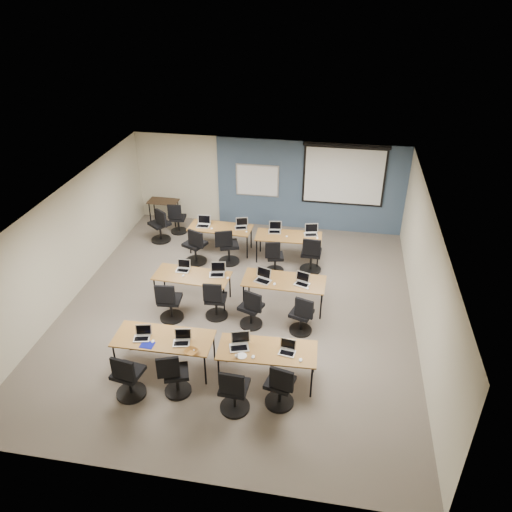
% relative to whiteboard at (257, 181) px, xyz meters
% --- Properties ---
extents(floor, '(8.00, 9.00, 0.02)m').
position_rel_whiteboard_xyz_m(floor, '(0.30, -4.43, -1.45)').
color(floor, '#6B6354').
rests_on(floor, ground).
extents(ceiling, '(8.00, 9.00, 0.02)m').
position_rel_whiteboard_xyz_m(ceiling, '(0.30, -4.43, 1.25)').
color(ceiling, white).
rests_on(ceiling, ground).
extents(wall_back, '(8.00, 0.04, 2.70)m').
position_rel_whiteboard_xyz_m(wall_back, '(0.30, 0.07, -0.10)').
color(wall_back, beige).
rests_on(wall_back, ground).
extents(wall_front, '(8.00, 0.04, 2.70)m').
position_rel_whiteboard_xyz_m(wall_front, '(0.30, -8.93, -0.10)').
color(wall_front, beige).
rests_on(wall_front, ground).
extents(wall_left, '(0.04, 9.00, 2.70)m').
position_rel_whiteboard_xyz_m(wall_left, '(-3.70, -4.43, -0.10)').
color(wall_left, beige).
rests_on(wall_left, ground).
extents(wall_right, '(0.04, 9.00, 2.70)m').
position_rel_whiteboard_xyz_m(wall_right, '(4.30, -4.43, -0.10)').
color(wall_right, beige).
rests_on(wall_right, ground).
extents(blue_accent_panel, '(5.50, 0.04, 2.70)m').
position_rel_whiteboard_xyz_m(blue_accent_panel, '(1.55, 0.04, -0.10)').
color(blue_accent_panel, '#3D5977').
rests_on(blue_accent_panel, wall_back).
extents(whiteboard, '(1.28, 0.03, 0.98)m').
position_rel_whiteboard_xyz_m(whiteboard, '(0.00, 0.00, 0.00)').
color(whiteboard, silver).
rests_on(whiteboard, wall_back).
extents(projector_screen, '(2.40, 0.10, 1.82)m').
position_rel_whiteboard_xyz_m(projector_screen, '(2.50, -0.02, 0.44)').
color(projector_screen, black).
rests_on(projector_screen, wall_back).
extents(training_table_front_left, '(1.93, 0.80, 0.73)m').
position_rel_whiteboard_xyz_m(training_table_front_left, '(-0.72, -6.51, -0.76)').
color(training_table_front_left, brown).
rests_on(training_table_front_left, floor).
extents(training_table_front_right, '(1.86, 0.78, 0.73)m').
position_rel_whiteboard_xyz_m(training_table_front_right, '(1.31, -6.51, -0.76)').
color(training_table_front_right, brown).
rests_on(training_table_front_right, floor).
extents(training_table_mid_left, '(1.77, 0.74, 0.73)m').
position_rel_whiteboard_xyz_m(training_table_mid_left, '(-0.81, -4.25, -0.77)').
color(training_table_mid_left, '#905B3A').
rests_on(training_table_mid_left, floor).
extents(training_table_mid_right, '(1.88, 0.79, 0.73)m').
position_rel_whiteboard_xyz_m(training_table_mid_right, '(1.33, -4.10, -0.76)').
color(training_table_mid_right, olive).
rests_on(training_table_mid_right, floor).
extents(training_table_back_left, '(1.72, 0.72, 0.73)m').
position_rel_whiteboard_xyz_m(training_table_back_left, '(-0.73, -1.76, -0.77)').
color(training_table_back_left, '#9C6539').
rests_on(training_table_back_left, floor).
extents(training_table_back_right, '(1.75, 0.73, 0.73)m').
position_rel_whiteboard_xyz_m(training_table_back_right, '(1.18, -1.93, -0.77)').
color(training_table_back_right, brown).
rests_on(training_table_back_right, floor).
extents(laptop_0, '(0.31, 0.26, 0.24)m').
position_rel_whiteboard_xyz_m(laptop_0, '(-1.12, -6.58, -0.66)').
color(laptop_0, '#ABABB0').
rests_on(laptop_0, training_table_front_left).
extents(mouse_0, '(0.07, 0.10, 0.03)m').
position_rel_whiteboard_xyz_m(mouse_0, '(-0.88, -6.66, -0.71)').
color(mouse_0, white).
rests_on(mouse_0, training_table_front_left).
extents(task_chair_0, '(0.56, 0.56, 1.04)m').
position_rel_whiteboard_xyz_m(task_chair_0, '(-1.12, -7.40, -1.02)').
color(task_chair_0, black).
rests_on(task_chair_0, floor).
extents(laptop_1, '(0.31, 0.27, 0.24)m').
position_rel_whiteboard_xyz_m(laptop_1, '(-0.33, -6.58, -0.66)').
color(laptop_1, '#A7A7B0').
rests_on(laptop_1, training_table_front_left).
extents(mouse_1, '(0.07, 0.10, 0.04)m').
position_rel_whiteboard_xyz_m(mouse_1, '(-0.03, -6.74, -0.71)').
color(mouse_1, white).
rests_on(mouse_1, training_table_front_left).
extents(task_chair_1, '(0.53, 0.51, 0.99)m').
position_rel_whiteboard_xyz_m(task_chair_1, '(-0.31, -7.19, -1.04)').
color(task_chair_1, black).
rests_on(task_chair_1, floor).
extents(laptop_2, '(0.36, 0.31, 0.27)m').
position_rel_whiteboard_xyz_m(laptop_2, '(0.78, -6.51, -0.65)').
color(laptop_2, '#B2B2BF').
rests_on(laptop_2, training_table_front_right).
extents(mouse_2, '(0.08, 0.11, 0.04)m').
position_rel_whiteboard_xyz_m(mouse_2, '(1.08, -6.76, -0.71)').
color(mouse_2, white).
rests_on(mouse_2, training_table_front_right).
extents(task_chair_2, '(0.55, 0.55, 1.03)m').
position_rel_whiteboard_xyz_m(task_chair_2, '(0.85, -7.40, -1.02)').
color(task_chair_2, black).
rests_on(task_chair_2, floor).
extents(laptop_3, '(0.30, 0.25, 0.23)m').
position_rel_whiteboard_xyz_m(laptop_3, '(1.68, -6.50, -0.66)').
color(laptop_3, silver).
rests_on(laptop_3, training_table_front_right).
extents(mouse_3, '(0.08, 0.11, 0.04)m').
position_rel_whiteboard_xyz_m(mouse_3, '(1.95, -6.70, -0.71)').
color(mouse_3, white).
rests_on(mouse_3, training_table_front_right).
extents(task_chair_3, '(0.54, 0.54, 1.01)m').
position_rel_whiteboard_xyz_m(task_chair_3, '(1.64, -7.14, -1.03)').
color(task_chair_3, black).
rests_on(task_chair_3, floor).
extents(laptop_4, '(0.31, 0.26, 0.24)m').
position_rel_whiteboard_xyz_m(laptop_4, '(-1.08, -4.06, -0.66)').
color(laptop_4, '#A0A1AA').
rests_on(laptop_4, training_table_mid_left).
extents(mouse_4, '(0.06, 0.09, 0.03)m').
position_rel_whiteboard_xyz_m(mouse_4, '(-1.00, -4.32, -0.71)').
color(mouse_4, white).
rests_on(mouse_4, training_table_mid_left).
extents(task_chair_4, '(0.54, 0.54, 1.02)m').
position_rel_whiteboard_xyz_m(task_chair_4, '(-1.12, -5.04, -1.03)').
color(task_chair_4, black).
rests_on(task_chair_4, floor).
extents(laptop_5, '(0.35, 0.30, 0.27)m').
position_rel_whiteboard_xyz_m(laptop_5, '(-0.24, -4.10, -0.65)').
color(laptop_5, '#B8B7C4').
rests_on(laptop_5, training_table_mid_left).
extents(mouse_5, '(0.09, 0.11, 0.03)m').
position_rel_whiteboard_xyz_m(mouse_5, '(0.04, -4.25, -0.71)').
color(mouse_5, white).
rests_on(mouse_5, training_table_mid_left).
extents(task_chair_5, '(0.52, 0.52, 1.00)m').
position_rel_whiteboard_xyz_m(task_chair_5, '(-0.13, -4.78, -1.04)').
color(task_chair_5, black).
rests_on(task_chair_5, floor).
extents(laptop_6, '(0.36, 0.30, 0.27)m').
position_rel_whiteboard_xyz_m(laptop_6, '(0.85, -4.18, -0.65)').
color(laptop_6, '#9E9DAA').
rests_on(laptop_6, training_table_mid_right).
extents(mouse_6, '(0.09, 0.12, 0.04)m').
position_rel_whiteboard_xyz_m(mouse_6, '(1.13, -4.31, -0.71)').
color(mouse_6, white).
rests_on(mouse_6, training_table_mid_right).
extents(task_chair_6, '(0.54, 0.51, 0.99)m').
position_rel_whiteboard_xyz_m(task_chair_6, '(0.72, -4.96, -1.04)').
color(task_chair_6, black).
rests_on(task_chair_6, floor).
extents(laptop_7, '(0.32, 0.27, 0.25)m').
position_rel_whiteboard_xyz_m(laptop_7, '(1.74, -4.16, -0.66)').
color(laptop_7, '#B5B5BB').
rests_on(laptop_7, training_table_mid_right).
extents(mouse_7, '(0.07, 0.10, 0.04)m').
position_rel_whiteboard_xyz_m(mouse_7, '(1.88, -4.35, -0.71)').
color(mouse_7, white).
rests_on(mouse_7, training_table_mid_right).
extents(task_chair_7, '(0.51, 0.50, 0.98)m').
position_rel_whiteboard_xyz_m(task_chair_7, '(1.83, -5.00, -1.05)').
color(task_chair_7, black).
rests_on(task_chair_7, floor).
extents(laptop_8, '(0.36, 0.31, 0.27)m').
position_rel_whiteboard_xyz_m(laptop_8, '(-1.21, -1.74, -0.65)').
color(laptop_8, '#B9B9C7').
rests_on(laptop_8, training_table_back_left).
extents(mouse_8, '(0.08, 0.11, 0.03)m').
position_rel_whiteboard_xyz_m(mouse_8, '(-0.93, -1.90, -0.71)').
color(mouse_8, white).
rests_on(mouse_8, training_table_back_left).
extents(task_chair_8, '(0.62, 0.58, 1.05)m').
position_rel_whiteboard_xyz_m(task_chair_8, '(-1.23, -2.53, -1.01)').
color(task_chair_8, black).
rests_on(task_chair_8, floor).
extents(laptop_9, '(0.33, 0.28, 0.25)m').
position_rel_whiteboard_xyz_m(laptop_9, '(-0.16, -1.67, -0.66)').
color(laptop_9, silver).
rests_on(laptop_9, training_table_back_left).
extents(mouse_9, '(0.06, 0.09, 0.03)m').
position_rel_whiteboard_xyz_m(mouse_9, '(0.03, -1.92, -0.71)').
color(mouse_9, white).
rests_on(mouse_9, training_table_back_left).
extents(task_chair_9, '(0.58, 0.56, 1.04)m').
position_rel_whiteboard_xyz_m(task_chair_9, '(-0.39, -2.40, -1.02)').
color(task_chair_9, black).
rests_on(task_chair_9, floor).
extents(laptop_10, '(0.34, 0.29, 0.26)m').
position_rel_whiteboard_xyz_m(laptop_10, '(0.78, -1.74, -0.66)').
color(laptop_10, '#B6B7C1').
rests_on(laptop_10, training_table_back_right).
extents(mouse_10, '(0.07, 0.10, 0.03)m').
position_rel_whiteboard_xyz_m(mouse_10, '(1.14, -2.00, -0.71)').
color(mouse_10, white).
rests_on(mouse_10, training_table_back_right).
extents(task_chair_10, '(0.47, 0.47, 0.95)m').
position_rel_whiteboard_xyz_m(task_chair_10, '(0.90, -2.65, -1.06)').
color(task_chair_10, black).
rests_on(task_chair_10, floor).
extents(laptop_11, '(0.35, 0.30, 0.27)m').
position_rel_whiteboard_xyz_m(laptop_11, '(1.76, -1.74, -0.65)').
color(laptop_11, '#BEBEBE').
rests_on(laptop_11, training_table_back_right).
extents(mouse_11, '(0.08, 0.12, 0.04)m').
position_rel_whiteboard_xyz_m(mouse_11, '(1.94, -1.96, -0.71)').
color(mouse_11, white).
rests_on(mouse_11, training_table_back_right).
extents(task_chair_11, '(0.56, 0.56, 1.04)m').
position_rel_whiteboard_xyz_m(task_chair_11, '(1.83, -2.44, -1.02)').
color(task_chair_11, black).
rests_on(task_chair_11, floor).
extents(blue_mousepad, '(0.27, 0.23, 0.01)m').
position_rel_whiteboard_xyz_m(blue_mousepad, '(-0.96, -6.77, -0.72)').
color(blue_mousepad, navy).
rests_on(blue_mousepad, training_table_front_left).
extents(snack_bowl, '(0.38, 0.38, 0.07)m').
position_rel_whiteboard_xyz_m(snack_bowl, '(-0.07, -6.85, -0.68)').
color(snack_bowl, brown).
rests_on(snack_bowl, training_table_front_left).
extents(snack_plate, '(0.21, 0.21, 0.01)m').
position_rel_whiteboard_xyz_m(snack_plate, '(0.87, -6.77, -0.71)').
color(snack_plate, white).
rests_on(snack_plate, training_table_front_right).
extents(coffee_cup, '(0.05, 0.05, 0.05)m').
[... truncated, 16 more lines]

